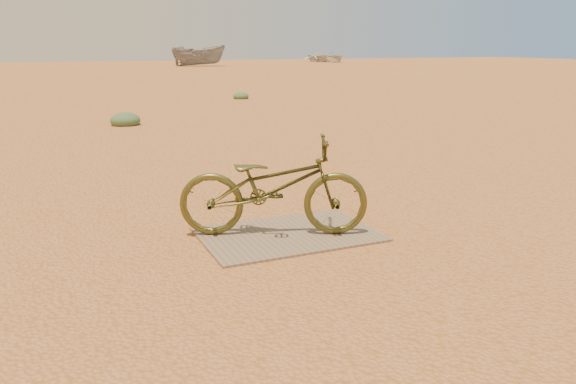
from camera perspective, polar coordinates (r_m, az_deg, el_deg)
name	(u,v)px	position (r m, az deg, el deg)	size (l,w,h in m)	color
ground	(254,223)	(5.65, -3.43, -3.13)	(120.00, 120.00, 0.00)	#C17A49
plywood_board	(288,234)	(5.27, 0.00, -4.31)	(1.61, 1.08, 0.02)	#79654F
bicycle	(274,187)	(5.13, -1.48, 0.55)	(0.60, 1.73, 0.91)	#48471E
boat_mid_right	(199,56)	(48.63, -9.06, 13.52)	(1.67, 4.43, 1.72)	gray
boat_far_right	(327,57)	(60.06, 3.98, 13.56)	(3.71, 5.20, 1.08)	beige
kale_a	(126,125)	(13.10, -16.17, 6.56)	(0.66, 0.66, 0.36)	#52714D
kale_b	(241,99)	(18.89, -4.81, 9.42)	(0.52, 0.52, 0.28)	#52714D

